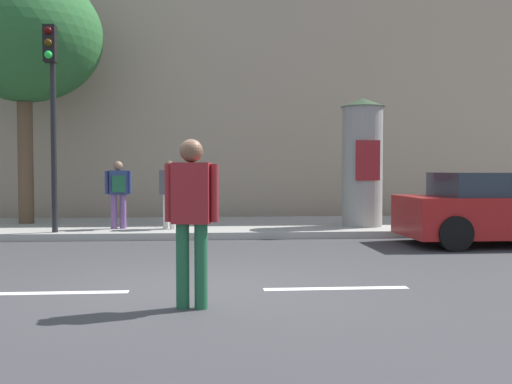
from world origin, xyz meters
TOP-DOWN VIEW (x-y plane):
  - ground_plane at (0.00, 0.00)m, footprint 80.00×80.00m
  - sidewalk_curb at (0.00, 7.00)m, footprint 36.00×4.00m
  - lane_markings at (-0.00, 0.00)m, footprint 25.80×0.16m
  - building_backdrop at (0.00, 12.00)m, footprint 36.00×5.00m
  - traffic_light at (-3.09, 5.24)m, footprint 0.24×0.45m
  - poster_column at (3.66, 6.17)m, footprint 1.02×1.02m
  - street_tree at (-4.32, 7.44)m, footprint 3.73×3.73m
  - pedestrian_with_bag at (-0.02, -0.87)m, footprint 0.57×0.30m
  - pedestrian_near_pole at (-1.88, 5.99)m, footprint 0.57×0.44m
  - pedestrian_in_dark_shirt at (-0.75, 5.87)m, footprint 0.48×0.42m
  - parked_car_dark at (5.91, 3.84)m, footprint 4.17×1.88m

SIDE VIEW (x-z plane):
  - ground_plane at x=0.00m, z-range 0.00..0.00m
  - lane_markings at x=0.00m, z-range 0.00..0.01m
  - sidewalk_curb at x=0.00m, z-range 0.00..0.15m
  - parked_car_dark at x=5.91m, z-range -0.02..1.39m
  - pedestrian_in_dark_shirt at x=-0.75m, z-range 0.26..1.77m
  - pedestrian_near_pole at x=-1.88m, z-range 0.28..1.78m
  - pedestrian_with_bag at x=-0.02m, z-range 0.16..1.95m
  - poster_column at x=3.66m, z-range 0.17..3.13m
  - traffic_light at x=-3.09m, z-range 0.89..5.14m
  - street_tree at x=-4.32m, z-range 1.60..7.72m
  - building_backdrop at x=0.00m, z-range 0.00..11.66m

